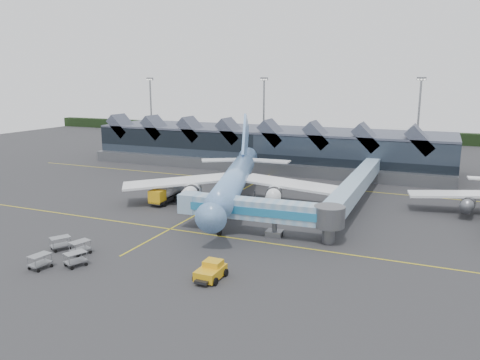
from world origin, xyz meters
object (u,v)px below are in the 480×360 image
at_px(main_airliner, 235,179).
at_px(jet_bridge, 267,211).
at_px(fuel_truck, 168,192).
at_px(pushback_tug, 211,271).

height_order(main_airliner, jet_bridge, main_airliner).
distance_m(main_airliner, fuel_truck, 12.51).
xyz_separation_m(main_airliner, fuel_truck, (-11.69, -3.61, -2.64)).
xyz_separation_m(jet_bridge, fuel_truck, (-23.06, 10.79, -1.74)).
relative_size(main_airliner, pushback_tug, 10.46).
relative_size(jet_bridge, pushback_tug, 5.49).
distance_m(main_airliner, jet_bridge, 18.37).
xyz_separation_m(main_airliner, jet_bridge, (11.37, -14.40, -0.90)).
bearing_deg(pushback_tug, jet_bridge, 87.94).
bearing_deg(main_airliner, fuel_truck, -179.32).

